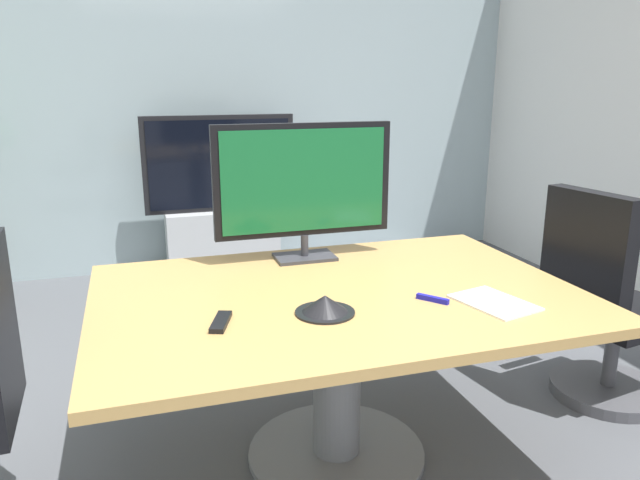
# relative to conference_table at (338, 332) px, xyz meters

# --- Properties ---
(wall_back_glass_partition) EXTENTS (5.28, 0.10, 2.93)m
(wall_back_glass_partition) POSITION_rel_conference_table_xyz_m (-0.00, 3.01, 0.89)
(wall_back_glass_partition) COLOR #9EB2B7
(wall_back_glass_partition) RESTS_ON ground
(conference_table) EXTENTS (1.92, 1.32, 0.76)m
(conference_table) POSITION_rel_conference_table_xyz_m (0.00, 0.00, 0.00)
(conference_table) COLOR #B2894C
(conference_table) RESTS_ON ground
(office_chair_right) EXTENTS (0.63, 0.61, 1.09)m
(office_chair_right) POSITION_rel_conference_table_xyz_m (1.40, 0.05, -0.12)
(office_chair_right) COLOR #4C4C51
(office_chair_right) RESTS_ON ground
(tv_monitor) EXTENTS (0.84, 0.18, 0.64)m
(tv_monitor) POSITION_rel_conference_table_xyz_m (-0.01, 0.49, 0.54)
(tv_monitor) COLOR #333338
(tv_monitor) RESTS_ON conference_table
(wall_display_unit) EXTENTS (1.20, 0.36, 1.31)m
(wall_display_unit) POSITION_rel_conference_table_xyz_m (-0.09, 2.66, -0.14)
(wall_display_unit) COLOR #B7BABC
(wall_display_unit) RESTS_ON ground
(conference_phone) EXTENTS (0.22, 0.22, 0.07)m
(conference_phone) POSITION_rel_conference_table_xyz_m (-0.13, -0.21, 0.21)
(conference_phone) COLOR black
(conference_phone) RESTS_ON conference_table
(remote_control) EXTENTS (0.10, 0.18, 0.02)m
(remote_control) POSITION_rel_conference_table_xyz_m (-0.50, -0.20, 0.19)
(remote_control) COLOR black
(remote_control) RESTS_ON conference_table
(whiteboard_marker) EXTENTS (0.10, 0.11, 0.02)m
(whiteboard_marker) POSITION_rel_conference_table_xyz_m (0.31, -0.22, 0.19)
(whiteboard_marker) COLOR #1919A5
(whiteboard_marker) RESTS_ON conference_table
(paper_notepad) EXTENTS (0.27, 0.34, 0.01)m
(paper_notepad) POSITION_rel_conference_table_xyz_m (0.52, -0.31, 0.18)
(paper_notepad) COLOR white
(paper_notepad) RESTS_ON conference_table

